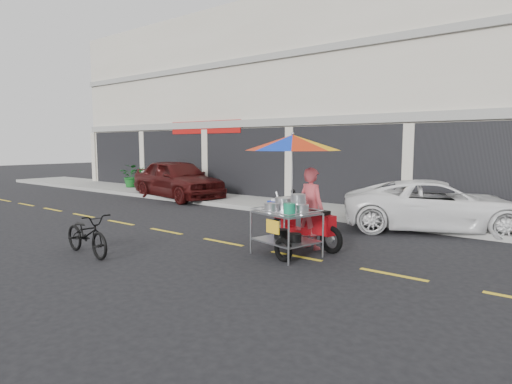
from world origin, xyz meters
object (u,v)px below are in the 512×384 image
Objects in this scene: white_pickup at (437,206)px; maroon_sedan at (178,179)px; near_bicycle at (87,234)px; food_vendor_rig at (298,177)px.

maroon_sedan is at bearing 64.82° from white_pickup.
near_bicycle is (5.46, -7.25, -0.39)m from maroon_sedan.
maroon_sedan is 1.93× the size of food_vendor_rig.
food_vendor_rig reaches higher than white_pickup.
food_vendor_rig is (8.71, -4.42, 0.75)m from maroon_sedan.
white_pickup is 2.87× the size of near_bicycle.
food_vendor_rig is (3.25, 2.83, 1.14)m from near_bicycle.
white_pickup is 1.90× the size of food_vendor_rig.
maroon_sedan reaches higher than near_bicycle.
food_vendor_rig is at bearing -44.08° from near_bicycle.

